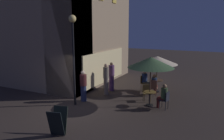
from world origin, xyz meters
TOP-DOWN VIEW (x-y plane):
  - ground_plane at (0.00, 0.00)m, footprint 60.00×60.00m
  - cafe_building at (3.97, 2.93)m, footprint 7.87×6.88m
  - street_lamp_near_corner at (0.65, 0.29)m, footprint 0.37×0.37m
  - menu_sandwich_board at (-2.31, -1.05)m, footprint 0.79×0.70m
  - cafe_table_0 at (2.17, -3.19)m, footprint 0.62×0.62m
  - cafe_table_1 at (4.70, -2.86)m, footprint 0.80×0.80m
  - patio_umbrella_0 at (2.17, -3.19)m, footprint 2.28×2.28m
  - patio_umbrella_1 at (4.70, -2.86)m, footprint 2.41×2.41m
  - cafe_chair_0 at (2.01, -4.02)m, footprint 0.45×0.45m
  - cafe_chair_1 at (2.87, -2.81)m, footprint 0.56×0.56m
  - cafe_chair_2 at (4.71, -2.01)m, footprint 0.39×0.39m
  - cafe_chair_3 at (3.88, -2.92)m, footprint 0.42×0.42m
  - patron_seated_0 at (2.04, -3.89)m, footprint 0.37×0.52m
  - patron_seated_1 at (4.71, -2.15)m, footprint 0.35×0.54m
  - patron_seated_2 at (4.03, -2.91)m, footprint 0.53×0.35m
  - patron_standing_3 at (2.90, -0.33)m, footprint 0.33×0.33m
  - patron_standing_4 at (3.80, -0.25)m, footprint 0.37×0.37m
  - patron_standing_5 at (1.34, 0.21)m, footprint 0.36×0.36m

SIDE VIEW (x-z plane):
  - ground_plane at x=0.00m, z-range 0.00..0.00m
  - cafe_table_0 at x=2.17m, z-range 0.13..0.87m
  - cafe_chair_1 at x=2.87m, z-range 0.09..0.95m
  - menu_sandwich_board at x=-2.31m, z-range 0.02..1.02m
  - cafe_chair_0 at x=2.01m, z-range 0.10..0.98m
  - cafe_chair_3 at x=3.88m, z-range 0.08..1.02m
  - cafe_chair_2 at x=4.71m, z-range 0.09..1.03m
  - cafe_table_1 at x=4.70m, z-range 0.19..0.95m
  - patron_seated_2 at x=4.03m, z-range 0.08..1.32m
  - patron_seated_0 at x=2.04m, z-range 0.08..1.33m
  - patron_seated_1 at x=4.71m, z-range 0.09..1.36m
  - patron_standing_5 at x=1.34m, z-range 0.00..1.67m
  - patron_standing_4 at x=3.80m, z-range 0.00..1.79m
  - patron_standing_3 at x=2.90m, z-range 0.01..1.86m
  - patio_umbrella_1 at x=4.70m, z-range 0.86..3.07m
  - patio_umbrella_0 at x=2.17m, z-range 0.98..3.47m
  - street_lamp_near_corner at x=0.65m, z-range 1.05..5.55m
  - cafe_building at x=3.97m, z-range -0.01..7.84m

